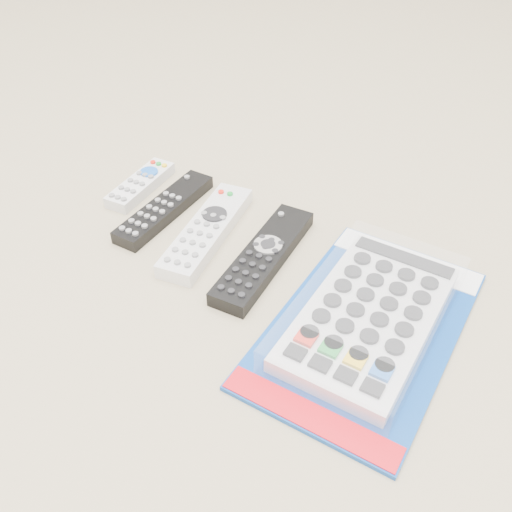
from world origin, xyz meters
The scene contains 5 objects.
remote_small_grey centered at (-0.24, 0.07, 0.01)m, with size 0.06×0.14×0.02m.
remote_slim_black centered at (-0.17, 0.04, 0.01)m, with size 0.05×0.20×0.02m.
remote_silver_dvd centered at (-0.08, 0.03, 0.01)m, with size 0.10×0.22×0.02m.
remote_large_black centered at (0.02, 0.03, 0.01)m, with size 0.07×0.22×0.02m.
jumbo_remote_packaged centered at (0.19, 0.00, 0.02)m, with size 0.21×0.34×0.04m.
Camera 1 is at (0.34, -0.47, 0.52)m, focal length 40.00 mm.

